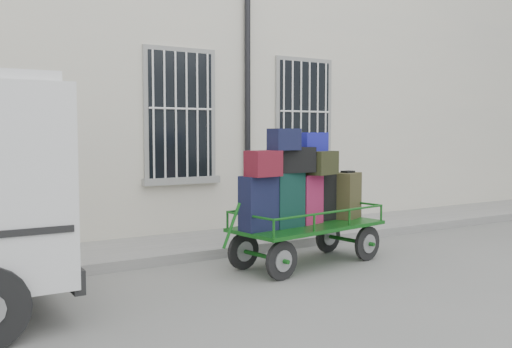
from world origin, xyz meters
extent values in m
plane|color=slate|center=(0.00, 0.00, 0.00)|extent=(80.00, 80.00, 0.00)
cube|color=beige|center=(0.00, 5.50, 3.00)|extent=(24.00, 5.00, 6.00)
cylinder|color=black|center=(0.95, 2.92, 2.80)|extent=(0.11, 0.11, 5.60)
cube|color=black|center=(-0.40, 2.98, 2.25)|extent=(1.20, 0.08, 2.20)
cube|color=gray|center=(-0.40, 2.96, 1.09)|extent=(1.45, 0.22, 0.12)
cube|color=black|center=(2.30, 2.98, 2.25)|extent=(1.20, 0.08, 2.20)
cube|color=gray|center=(2.30, 2.96, 1.09)|extent=(1.45, 0.22, 0.12)
cube|color=gray|center=(0.00, 2.20, 0.07)|extent=(24.00, 1.70, 0.15)
cylinder|color=black|center=(-0.39, -0.21, 0.26)|extent=(0.53, 0.14, 0.52)
cylinder|color=gray|center=(-0.39, -0.21, 0.26)|extent=(0.30, 0.14, 0.29)
cylinder|color=black|center=(-0.52, 0.58, 0.26)|extent=(0.53, 0.14, 0.52)
cylinder|color=gray|center=(-0.52, 0.58, 0.26)|extent=(0.30, 0.14, 0.29)
cylinder|color=black|center=(1.37, 0.07, 0.26)|extent=(0.53, 0.14, 0.52)
cylinder|color=gray|center=(1.37, 0.07, 0.26)|extent=(0.30, 0.14, 0.29)
cylinder|color=black|center=(1.24, 0.86, 0.26)|extent=(0.53, 0.14, 0.52)
cylinder|color=gray|center=(1.24, 0.86, 0.26)|extent=(0.30, 0.14, 0.29)
cube|color=#145717|center=(0.42, 0.32, 0.58)|extent=(2.44, 1.40, 0.05)
cylinder|color=#145717|center=(-0.97, 0.10, 0.73)|extent=(0.31, 0.09, 0.59)
cube|color=black|center=(-0.46, 0.25, 0.98)|extent=(0.54, 0.35, 0.75)
cube|color=black|center=(-0.46, 0.25, 1.37)|extent=(0.22, 0.18, 0.03)
cube|color=#0C2E28|center=(0.02, 0.28, 0.99)|extent=(0.52, 0.31, 0.78)
cube|color=black|center=(0.02, 0.28, 1.40)|extent=(0.21, 0.15, 0.03)
cube|color=maroon|center=(0.47, 0.37, 0.96)|extent=(0.48, 0.36, 0.72)
cube|color=black|center=(0.47, 0.37, 1.34)|extent=(0.19, 0.15, 0.03)
cube|color=black|center=(0.89, 0.53, 0.97)|extent=(0.40, 0.28, 0.73)
cube|color=black|center=(0.89, 0.53, 1.34)|extent=(0.16, 0.13, 0.03)
cube|color=#38361C|center=(1.31, 0.47, 0.96)|extent=(0.54, 0.46, 0.72)
cube|color=black|center=(1.31, 0.47, 1.33)|extent=(0.21, 0.17, 0.03)
cube|color=#5B1216|center=(-0.45, 0.15, 1.53)|extent=(0.49, 0.36, 0.35)
cube|color=black|center=(0.14, 0.27, 1.56)|extent=(0.57, 0.37, 0.36)
cube|color=#272B15|center=(0.62, 0.29, 1.50)|extent=(0.60, 0.51, 0.34)
cube|color=black|center=(-0.10, 0.18, 1.85)|extent=(0.41, 0.29, 0.30)
cube|color=#1E17A1|center=(0.52, 0.38, 1.81)|extent=(0.51, 0.36, 0.27)
cube|color=black|center=(-3.13, 0.23, 1.76)|extent=(0.06, 1.56, 0.61)
cube|color=black|center=(-3.14, 0.23, 0.48)|extent=(0.14, 2.06, 0.24)
cube|color=white|center=(-3.10, 0.23, 0.73)|extent=(0.04, 0.47, 0.13)
camera|label=1|loc=(-4.55, -6.32, 1.95)|focal=40.00mm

